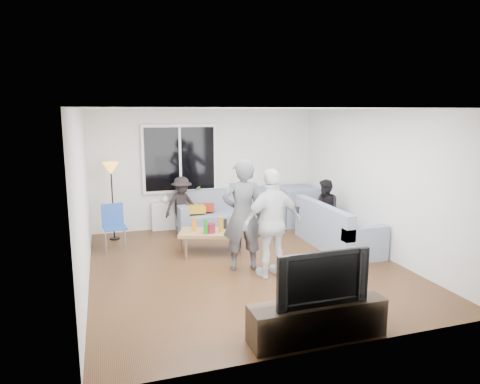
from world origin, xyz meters
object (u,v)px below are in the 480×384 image
object	(u,v)px
sofa_back_section	(230,210)
sofa_right_section	(338,225)
tv_console	(317,320)
coffee_table	(210,242)
television	(319,276)
spectator_back	(182,205)
player_left	(243,215)
player_right	(272,223)
spectator_right	(325,210)
floor_lamp	(113,202)
side_chair	(115,228)

from	to	relation	value
sofa_back_section	sofa_right_section	bearing A→B (deg)	-48.15
sofa_right_section	tv_console	bearing A→B (deg)	146.06
coffee_table	television	xyz separation A→B (m)	(0.43, -3.35, 0.56)
tv_console	spectator_back	bearing A→B (deg)	98.06
player_left	television	world-z (taller)	player_left
spectator_back	television	world-z (taller)	spectator_back
player_right	television	xyz separation A→B (m)	(-0.23, -1.95, -0.10)
player_right	spectator_back	distance (m)	3.00
spectator_right	floor_lamp	bearing A→B (deg)	-114.58
player_left	sofa_right_section	bearing A→B (deg)	-155.16
player_left	spectator_right	bearing A→B (deg)	-143.43
sofa_right_section	spectator_back	xyz separation A→B (m)	(-2.67, 1.84, 0.18)
sofa_right_section	spectator_back	bearing A→B (deg)	55.34
sofa_right_section	television	world-z (taller)	television
sofa_back_section	coffee_table	xyz separation A→B (m)	(-0.79, -1.42, -0.22)
tv_console	television	size ratio (longest dim) A/B	1.46
player_left	spectator_back	world-z (taller)	player_left
sofa_back_section	spectator_right	world-z (taller)	spectator_right
spectator_back	television	size ratio (longest dim) A/B	1.10
television	floor_lamp	bearing A→B (deg)	113.60
player_right	television	world-z (taller)	player_right
spectator_right	player_left	bearing A→B (deg)	-69.33
side_chair	player_right	distance (m)	3.13
floor_lamp	tv_console	distance (m)	5.23
floor_lamp	spectator_right	xyz separation A→B (m)	(4.07, -1.30, -0.17)
sofa_right_section	coffee_table	bearing A→B (deg)	80.60
spectator_back	player_left	bearing A→B (deg)	-94.80
floor_lamp	player_right	xyz separation A→B (m)	(2.31, -2.82, 0.08)
tv_console	spectator_right	bearing A→B (deg)	60.10
spectator_back	side_chair	bearing A→B (deg)	-168.27
side_chair	spectator_back	world-z (taller)	spectator_back
spectator_right	television	distance (m)	3.99
side_chair	television	size ratio (longest dim) A/B	0.78
sofa_right_section	sofa_back_section	bearing A→B (deg)	41.85
sofa_right_section	spectator_right	xyz separation A→B (m)	(0.00, 0.50, 0.19)
player_left	player_right	xyz separation A→B (m)	(0.35, -0.41, -0.06)
spectator_right	sofa_right_section	bearing A→B (deg)	-6.81
tv_console	television	distance (m)	0.54
sofa_right_section	coffee_table	world-z (taller)	sofa_right_section
player_left	spectator_right	size ratio (longest dim) A/B	1.49
coffee_table	tv_console	distance (m)	3.38
spectator_right	tv_console	world-z (taller)	spectator_right
sofa_right_section	tv_console	xyz separation A→B (m)	(-1.99, -2.96, -0.20)
side_chair	player_left	distance (m)	2.61
floor_lamp	tv_console	world-z (taller)	floor_lamp
sofa_right_section	television	size ratio (longest dim) A/B	1.82
coffee_table	player_right	world-z (taller)	player_right
television	coffee_table	bearing A→B (deg)	97.23
player_right	spectator_right	world-z (taller)	player_right
side_chair	spectator_right	size ratio (longest dim) A/B	0.70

